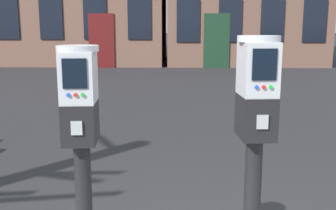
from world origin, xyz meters
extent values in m
cube|color=black|center=(-0.83, -0.33, 1.18)|extent=(0.19, 0.25, 0.22)
cube|color=#A5A8AD|center=(-0.82, -0.46, 1.18)|extent=(0.06, 0.02, 0.07)
cube|color=#B7BABF|center=(-0.83, -0.33, 1.41)|extent=(0.19, 0.24, 0.26)
cube|color=black|center=(-0.82, -0.45, 1.45)|extent=(0.12, 0.02, 0.15)
cylinder|color=blue|center=(-0.85, -0.45, 1.34)|extent=(0.02, 0.01, 0.02)
cylinder|color=red|center=(-0.82, -0.45, 1.34)|extent=(0.02, 0.01, 0.02)
cylinder|color=green|center=(-0.79, -0.45, 1.34)|extent=(0.02, 0.01, 0.02)
cylinder|color=#B7BABF|center=(-0.83, -0.33, 1.56)|extent=(0.23, 0.23, 0.03)
cube|color=black|center=(0.09, -0.33, 1.21)|extent=(0.19, 0.25, 0.22)
cube|color=#A5A8AD|center=(0.10, -0.46, 1.21)|extent=(0.06, 0.02, 0.07)
cube|color=#B7BABF|center=(0.09, -0.33, 1.46)|extent=(0.19, 0.24, 0.27)
cube|color=black|center=(0.10, -0.45, 1.49)|extent=(0.12, 0.02, 0.15)
cylinder|color=blue|center=(0.06, -0.45, 1.38)|extent=(0.02, 0.01, 0.02)
cylinder|color=red|center=(0.10, -0.45, 1.38)|extent=(0.02, 0.01, 0.02)
cylinder|color=green|center=(0.13, -0.45, 1.38)|extent=(0.02, 0.01, 0.02)
cylinder|color=#B7BABF|center=(0.09, -0.33, 1.61)|extent=(0.23, 0.23, 0.03)
cube|color=black|center=(-6.99, 13.75, 1.91)|extent=(0.90, 0.06, 1.60)
cube|color=black|center=(-5.27, 13.75, 1.91)|extent=(0.90, 0.06, 1.60)
cube|color=black|center=(-3.55, 13.75, 1.91)|extent=(0.90, 0.06, 1.60)
cube|color=black|center=(-1.83, 13.75, 1.91)|extent=(0.90, 0.06, 1.60)
cube|color=#591414|center=(-3.33, 13.75, 1.05)|extent=(1.00, 0.07, 2.10)
cube|color=black|center=(0.05, 13.75, 1.81)|extent=(0.89, 0.06, 1.60)
cube|color=black|center=(1.66, 13.75, 1.81)|extent=(0.89, 0.06, 1.60)
cube|color=black|center=(3.28, 13.75, 1.81)|extent=(0.89, 0.06, 1.60)
cube|color=black|center=(4.89, 13.75, 1.81)|extent=(0.89, 0.06, 1.60)
cube|color=#193823|center=(1.16, 13.75, 1.05)|extent=(1.00, 0.07, 2.10)
camera|label=1|loc=(-0.32, -2.42, 1.68)|focal=44.01mm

